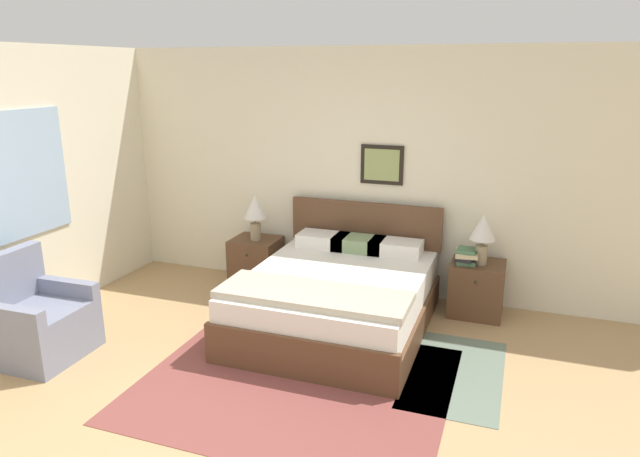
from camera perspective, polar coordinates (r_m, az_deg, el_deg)
name	(u,v)px	position (r m, az deg, el deg)	size (l,w,h in m)	color
ground_plane	(217,457)	(3.96, -10.31, -21.54)	(16.00, 16.00, 0.00)	tan
wall_back	(356,173)	(6.13, 3.66, 5.59)	(7.74, 0.09, 2.60)	beige
wall_left	(44,183)	(6.16, -25.92, 4.12)	(0.08, 5.48, 2.60)	beige
area_rug_main	(294,384)	(4.62, -2.57, -15.23)	(2.36, 1.98, 0.01)	brown
area_rug_bedside	(455,373)	(4.88, 13.35, -13.85)	(0.75, 1.33, 0.01)	slate
bed	(337,297)	(5.39, 1.74, -6.89)	(1.63, 2.01, 1.01)	brown
armchair	(36,322)	(5.46, -26.55, -8.37)	(0.72, 0.74, 0.90)	gray
nightstand_near_window	(256,262)	(6.49, -6.39, -3.31)	(0.52, 0.48, 0.54)	brown
nightstand_by_door	(476,289)	(5.90, 15.38, -5.81)	(0.52, 0.48, 0.54)	brown
table_lamp_near_window	(255,210)	(6.28, -6.51, 1.82)	(0.25, 0.25, 0.50)	gray
table_lamp_by_door	(483,231)	(5.68, 15.99, -0.23)	(0.25, 0.25, 0.50)	gray
book_thick_bottom	(466,261)	(5.76, 14.40, -3.18)	(0.20, 0.23, 0.04)	#4C7551
book_hardcover_middle	(466,257)	(5.75, 14.43, -2.81)	(0.20, 0.28, 0.04)	#232328
book_novel_upper	(467,254)	(5.74, 14.45, -2.45)	(0.24, 0.28, 0.04)	beige
book_slim_near_top	(467,250)	(5.73, 14.47, -2.13)	(0.19, 0.21, 0.03)	#4C7551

